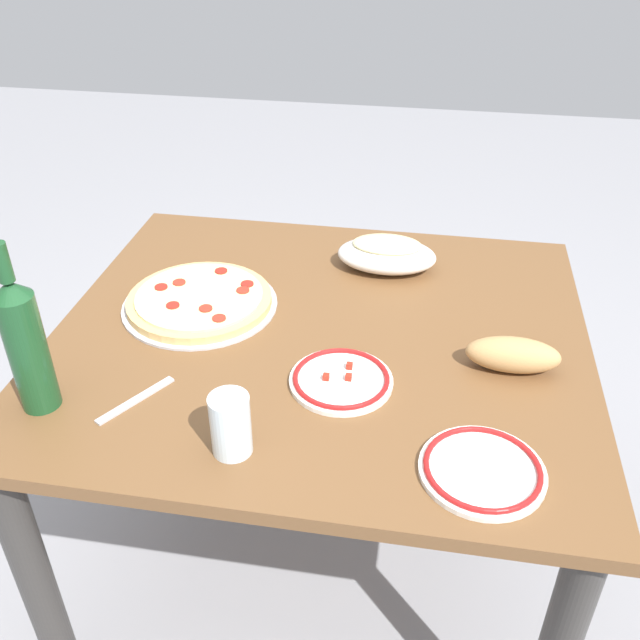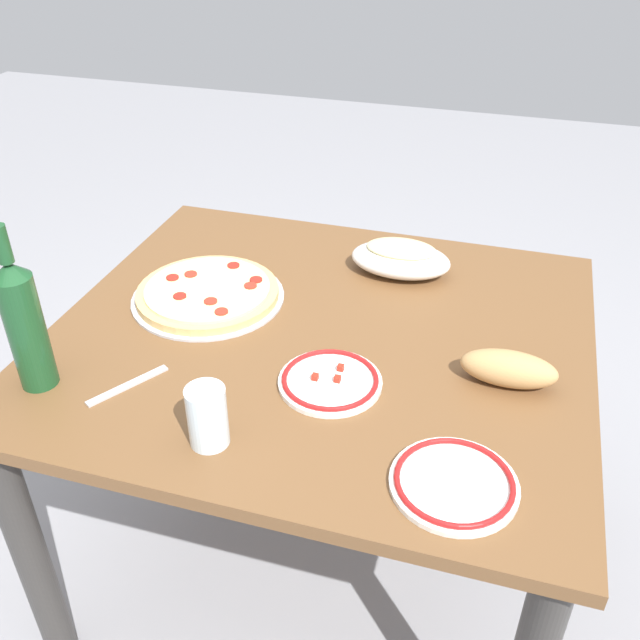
% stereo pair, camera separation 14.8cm
% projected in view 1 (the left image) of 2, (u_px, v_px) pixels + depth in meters
% --- Properties ---
extents(ground_plane, '(8.00, 8.00, 0.00)m').
position_uv_depth(ground_plane, '(320.00, 551.00, 1.90)').
color(ground_plane, gray).
rests_on(ground_plane, ground).
extents(dining_table, '(1.13, 1.00, 0.72)m').
position_uv_depth(dining_table, '(320.00, 375.00, 1.56)').
color(dining_table, brown).
rests_on(dining_table, ground).
extents(pepperoni_pizza, '(0.35, 0.35, 0.03)m').
position_uv_depth(pepperoni_pizza, '(200.00, 301.00, 1.57)').
color(pepperoni_pizza, '#B7B7BC').
rests_on(pepperoni_pizza, dining_table).
extents(baked_pasta_dish, '(0.24, 0.15, 0.08)m').
position_uv_depth(baked_pasta_dish, '(387.00, 253.00, 1.70)').
color(baked_pasta_dish, white).
rests_on(baked_pasta_dish, dining_table).
extents(wine_bottle, '(0.07, 0.07, 0.33)m').
position_uv_depth(wine_bottle, '(26.00, 343.00, 1.23)').
color(wine_bottle, '#194723').
rests_on(wine_bottle, dining_table).
extents(water_glass, '(0.07, 0.07, 0.11)m').
position_uv_depth(water_glass, '(231.00, 425.00, 1.17)').
color(water_glass, silver).
rests_on(water_glass, dining_table).
extents(side_plate_near, '(0.20, 0.20, 0.02)m').
position_uv_depth(side_plate_near, '(341.00, 379.00, 1.35)').
color(side_plate_near, white).
rests_on(side_plate_near, dining_table).
extents(side_plate_far, '(0.21, 0.21, 0.02)m').
position_uv_depth(side_plate_far, '(482.00, 469.00, 1.15)').
color(side_plate_far, white).
rests_on(side_plate_far, dining_table).
extents(bread_loaf, '(0.18, 0.08, 0.07)m').
position_uv_depth(bread_loaf, '(513.00, 355.00, 1.37)').
color(bread_loaf, tan).
rests_on(bread_loaf, dining_table).
extents(fork_right, '(0.10, 0.15, 0.00)m').
position_uv_depth(fork_right, '(136.00, 400.00, 1.31)').
color(fork_right, '#B7B7BC').
rests_on(fork_right, dining_table).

